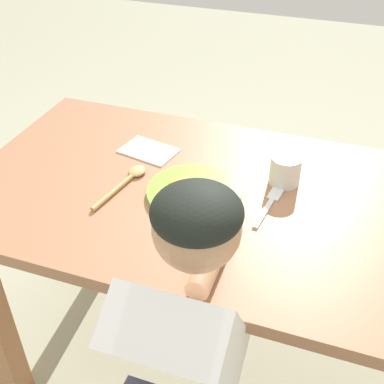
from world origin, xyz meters
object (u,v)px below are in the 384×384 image
object	(u,v)px
spoon	(127,180)
drinking_cup	(285,170)
fork	(270,202)
plate	(193,191)

from	to	relation	value
spoon	drinking_cup	size ratio (longest dim) A/B	2.73
fork	spoon	xyz separation A→B (m)	(-0.37, -0.03, 0.00)
fork	drinking_cup	world-z (taller)	drinking_cup
fork	drinking_cup	xyz separation A→B (m)	(0.01, 0.10, 0.04)
plate	spoon	distance (m)	0.18
fork	spoon	bearing A→B (deg)	102.66
spoon	drinking_cup	xyz separation A→B (m)	(0.38, 0.13, 0.03)
plate	drinking_cup	world-z (taller)	drinking_cup
fork	spoon	world-z (taller)	spoon
plate	fork	size ratio (longest dim) A/B	1.11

